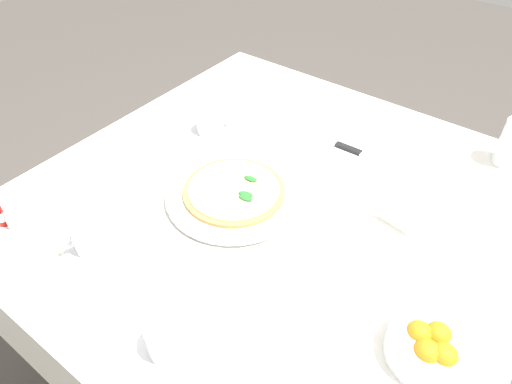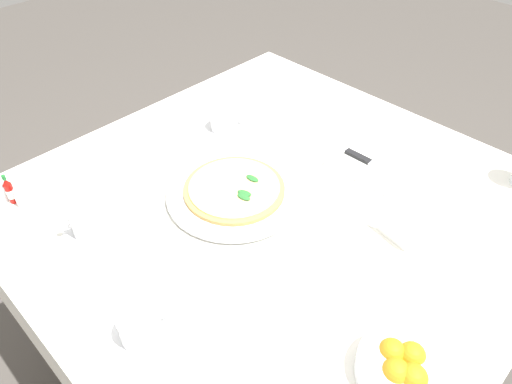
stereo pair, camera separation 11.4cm
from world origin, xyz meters
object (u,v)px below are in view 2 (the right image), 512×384
at_px(citrus_bowl, 401,367).
at_px(menu_card, 394,231).
at_px(pizza, 234,188).
at_px(pepper_shaker, 2,190).
at_px(napkin_folded, 372,168).
at_px(coffee_cup_center_back, 89,223).
at_px(coffee_cup_near_left, 141,328).
at_px(coffee_cup_near_right, 224,122).
at_px(hot_sauce_bottle, 10,191).
at_px(pizza_plate, 234,193).
at_px(dinner_knife, 374,165).
at_px(salt_shaker, 20,197).

relative_size(citrus_bowl, menu_card, 1.68).
xyz_separation_m(pizza, pepper_shaker, (-0.40, -0.41, 0.00)).
bearing_deg(napkin_folded, citrus_bowl, -54.25).
distance_m(coffee_cup_center_back, coffee_cup_near_left, 0.32).
height_order(coffee_cup_near_right, napkin_folded, coffee_cup_near_right).
bearing_deg(hot_sauce_bottle, coffee_cup_near_left, 0.51).
distance_m(pizza_plate, pizza, 0.01).
distance_m(napkin_folded, dinner_knife, 0.01).
xyz_separation_m(dinner_knife, hot_sauce_bottle, (-0.56, -0.72, 0.01)).
bearing_deg(dinner_knife, pepper_shaker, -130.12).
height_order(hot_sauce_bottle, menu_card, hot_sauce_bottle).
bearing_deg(citrus_bowl, coffee_cup_center_back, -164.00).
height_order(pizza, coffee_cup_near_right, coffee_cup_near_right).
bearing_deg(pepper_shaker, coffee_cup_near_right, 74.37).
bearing_deg(pepper_shaker, hot_sauce_bottle, 19.65).
distance_m(salt_shaker, pepper_shaker, 0.06).
bearing_deg(menu_card, coffee_cup_near_left, 80.25).
distance_m(pizza_plate, coffee_cup_center_back, 0.35).
xyz_separation_m(coffee_cup_near_right, dinner_knife, (0.43, 0.14, -0.00)).
distance_m(coffee_cup_near_right, pepper_shaker, 0.61).
height_order(coffee_cup_near_left, salt_shaker, coffee_cup_near_left).
bearing_deg(pizza_plate, salt_shaker, -131.64).
xyz_separation_m(salt_shaker, menu_card, (0.70, 0.53, 0.00)).
height_order(napkin_folded, citrus_bowl, citrus_bowl).
xyz_separation_m(hot_sauce_bottle, pepper_shaker, (-0.03, -0.01, -0.01)).
height_order(coffee_cup_near_right, salt_shaker, coffee_cup_near_right).
xyz_separation_m(pizza_plate, coffee_cup_center_back, (-0.14, -0.32, 0.02)).
bearing_deg(menu_card, hot_sauce_bottle, 46.63).
height_order(coffee_cup_near_right, pepper_shaker, coffee_cup_near_right).
relative_size(coffee_cup_center_back, citrus_bowl, 0.87).
bearing_deg(coffee_cup_center_back, pizza, 65.97).
relative_size(salt_shaker, menu_card, 0.63).
bearing_deg(menu_card, coffee_cup_center_back, 52.83).
bearing_deg(dinner_knife, salt_shaker, -128.13).
relative_size(napkin_folded, salt_shaker, 4.02).
bearing_deg(pizza_plate, coffee_cup_near_right, 142.58).
bearing_deg(coffee_cup_near_left, hot_sauce_bottle, -179.49).
bearing_deg(coffee_cup_near_right, coffee_cup_near_left, -54.84).
bearing_deg(coffee_cup_near_left, pepper_shaker, -178.50).
relative_size(dinner_knife, hot_sauce_bottle, 2.35).
bearing_deg(coffee_cup_center_back, citrus_bowl, 16.00).
bearing_deg(hot_sauce_bottle, dinner_knife, 51.98).
height_order(pizza, dinner_knife, pizza).
xyz_separation_m(napkin_folded, dinner_knife, (0.00, 0.00, 0.01)).
bearing_deg(dinner_knife, coffee_cup_center_back, -118.55).
xyz_separation_m(coffee_cup_near_left, coffee_cup_near_right, (-0.40, 0.57, -0.00)).
bearing_deg(pizza_plate, dinner_knife, 59.39).
bearing_deg(pizza_plate, napkin_folded, 59.76).
height_order(pizza, coffee_cup_near_left, coffee_cup_near_left).
relative_size(coffee_cup_near_left, citrus_bowl, 0.88).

